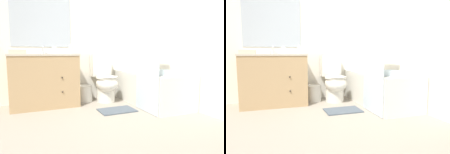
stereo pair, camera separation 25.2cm
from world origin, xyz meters
The scene contains 14 objects.
ground_plane centered at (0.00, 0.00, 0.00)m, with size 14.00×14.00×0.00m, color gray.
wall_back centered at (-0.01, 1.74, 1.25)m, with size 8.00×0.06×2.50m.
wall_right centered at (1.29, 0.86, 1.25)m, with size 0.05×2.71×2.50m.
vanity_cabinet centered at (-0.75, 1.43, 0.43)m, with size 1.03×0.59×0.85m.
sink_faucet centered at (-0.75, 1.61, 0.88)m, with size 0.14×0.12×0.12m.
toilet centered at (0.27, 1.38, 0.36)m, with size 0.38×0.62×0.83m.
bathtub centered at (0.92, 0.95, 0.27)m, with size 0.66×1.53×0.53m.
shower_curtain centered at (0.58, 0.52, 1.02)m, with size 0.01×0.57×2.02m.
wastebasket centered at (-0.08, 1.49, 0.14)m, with size 0.27×0.27×0.29m.
tissue_box centered at (-0.58, 1.42, 0.89)m, with size 0.13×0.12×0.12m.
soap_dispenser centered at (-0.33, 1.39, 0.91)m, with size 0.06×0.06×0.15m.
hand_towel_folded centered at (-1.11, 1.24, 0.87)m, with size 0.23×0.13×0.06m.
bath_towel_folded centered at (0.82, 0.54, 0.57)m, with size 0.28×0.24×0.07m.
bath_mat centered at (0.21, 0.73, 0.01)m, with size 0.53×0.35×0.02m.
Camera 2 is at (-0.76, -1.99, 0.85)m, focal length 32.00 mm.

